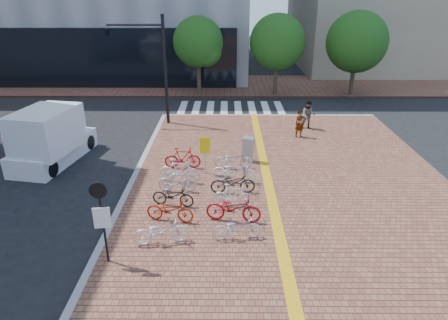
{
  "coord_description": "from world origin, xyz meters",
  "views": [
    {
      "loc": [
        0.17,
        -13.71,
        7.99
      ],
      "look_at": [
        0.07,
        1.72,
        1.3
      ],
      "focal_mm": 32.0,
      "sensor_mm": 36.0,
      "label": 1
    }
  ],
  "objects_px": {
    "bike_6": "(237,228)",
    "yellow_sign": "(205,148)",
    "bike_4": "(180,171)",
    "bike_9": "(233,183)",
    "bike_2": "(173,195)",
    "bike_10": "(234,171)",
    "utility_box": "(248,150)",
    "notice_sign": "(102,213)",
    "bike_0": "(161,231)",
    "box_truck": "(50,136)",
    "bike_8": "(233,196)",
    "bike_5": "(183,158)",
    "pedestrian_a": "(300,124)",
    "bike_7": "(233,208)",
    "traffic_light_pole": "(139,50)",
    "bike_11": "(233,159)",
    "pedestrian_b": "(308,115)",
    "bike_1": "(170,210)",
    "bike_3": "(177,181)"
  },
  "relations": [
    {
      "from": "bike_6",
      "to": "yellow_sign",
      "type": "xyz_separation_m",
      "value": [
        -1.31,
        5.18,
        0.79
      ]
    },
    {
      "from": "box_truck",
      "to": "traffic_light_pole",
      "type": "bearing_deg",
      "value": 59.2
    },
    {
      "from": "bike_9",
      "to": "utility_box",
      "type": "bearing_deg",
      "value": -16.36
    },
    {
      "from": "bike_0",
      "to": "box_truck",
      "type": "height_order",
      "value": "box_truck"
    },
    {
      "from": "bike_0",
      "to": "notice_sign",
      "type": "distance_m",
      "value": 2.22
    },
    {
      "from": "bike_6",
      "to": "yellow_sign",
      "type": "distance_m",
      "value": 5.4
    },
    {
      "from": "bike_1",
      "to": "box_truck",
      "type": "xyz_separation_m",
      "value": [
        -6.56,
        5.76,
        0.72
      ]
    },
    {
      "from": "bike_10",
      "to": "yellow_sign",
      "type": "xyz_separation_m",
      "value": [
        -1.3,
        0.85,
        0.71
      ]
    },
    {
      "from": "bike_8",
      "to": "bike_10",
      "type": "relative_size",
      "value": 0.81
    },
    {
      "from": "bike_10",
      "to": "notice_sign",
      "type": "distance_m",
      "value": 6.99
    },
    {
      "from": "bike_5",
      "to": "traffic_light_pole",
      "type": "height_order",
      "value": "traffic_light_pole"
    },
    {
      "from": "bike_8",
      "to": "utility_box",
      "type": "bearing_deg",
      "value": -5.43
    },
    {
      "from": "bike_2",
      "to": "notice_sign",
      "type": "relative_size",
      "value": 0.6
    },
    {
      "from": "bike_1",
      "to": "utility_box",
      "type": "xyz_separation_m",
      "value": [
        3.11,
        5.46,
        0.15
      ]
    },
    {
      "from": "pedestrian_a",
      "to": "notice_sign",
      "type": "bearing_deg",
      "value": -139.56
    },
    {
      "from": "bike_1",
      "to": "bike_9",
      "type": "relative_size",
      "value": 0.96
    },
    {
      "from": "utility_box",
      "to": "bike_7",
      "type": "bearing_deg",
      "value": -98.43
    },
    {
      "from": "bike_7",
      "to": "yellow_sign",
      "type": "bearing_deg",
      "value": 24.79
    },
    {
      "from": "bike_0",
      "to": "pedestrian_b",
      "type": "height_order",
      "value": "pedestrian_b"
    },
    {
      "from": "bike_6",
      "to": "yellow_sign",
      "type": "bearing_deg",
      "value": 6.63
    },
    {
      "from": "bike_4",
      "to": "bike_5",
      "type": "relative_size",
      "value": 1.08
    },
    {
      "from": "bike_5",
      "to": "pedestrian_a",
      "type": "relative_size",
      "value": 1.08
    },
    {
      "from": "yellow_sign",
      "to": "bike_0",
      "type": "bearing_deg",
      "value": -102.26
    },
    {
      "from": "bike_0",
      "to": "traffic_light_pole",
      "type": "relative_size",
      "value": 0.28
    },
    {
      "from": "pedestrian_b",
      "to": "bike_5",
      "type": "bearing_deg",
      "value": -130.63
    },
    {
      "from": "bike_6",
      "to": "pedestrian_a",
      "type": "xyz_separation_m",
      "value": [
        3.78,
        10.07,
        0.34
      ]
    },
    {
      "from": "box_truck",
      "to": "pedestrian_a",
      "type": "bearing_deg",
      "value": 14.1
    },
    {
      "from": "bike_10",
      "to": "bike_11",
      "type": "distance_m",
      "value": 1.4
    },
    {
      "from": "bike_7",
      "to": "utility_box",
      "type": "relative_size",
      "value": 1.64
    },
    {
      "from": "bike_3",
      "to": "bike_8",
      "type": "xyz_separation_m",
      "value": [
        2.31,
        -1.23,
        0.01
      ]
    },
    {
      "from": "bike_8",
      "to": "bike_11",
      "type": "height_order",
      "value": "bike_8"
    },
    {
      "from": "utility_box",
      "to": "bike_5",
      "type": "bearing_deg",
      "value": -165.35
    },
    {
      "from": "bike_2",
      "to": "bike_7",
      "type": "height_order",
      "value": "bike_7"
    },
    {
      "from": "bike_11",
      "to": "pedestrian_a",
      "type": "bearing_deg",
      "value": -43.08
    },
    {
      "from": "bike_2",
      "to": "bike_10",
      "type": "xyz_separation_m",
      "value": [
        2.41,
        2.09,
        0.08
      ]
    },
    {
      "from": "notice_sign",
      "to": "utility_box",
      "type": "bearing_deg",
      "value": 58.9
    },
    {
      "from": "utility_box",
      "to": "bike_11",
      "type": "bearing_deg",
      "value": -130.91
    },
    {
      "from": "bike_0",
      "to": "bike_11",
      "type": "bearing_deg",
      "value": -33.45
    },
    {
      "from": "bike_6",
      "to": "bike_9",
      "type": "height_order",
      "value": "bike_9"
    },
    {
      "from": "box_truck",
      "to": "bike_8",
      "type": "bearing_deg",
      "value": -28.01
    },
    {
      "from": "bike_4",
      "to": "bike_9",
      "type": "xyz_separation_m",
      "value": [
        2.3,
        -0.99,
        -0.07
      ]
    },
    {
      "from": "notice_sign",
      "to": "bike_7",
      "type": "bearing_deg",
      "value": 31.46
    },
    {
      "from": "bike_4",
      "to": "notice_sign",
      "type": "relative_size",
      "value": 0.66
    },
    {
      "from": "bike_4",
      "to": "bike_6",
      "type": "xyz_separation_m",
      "value": [
        2.38,
        -4.28,
        -0.11
      ]
    },
    {
      "from": "bike_7",
      "to": "bike_8",
      "type": "xyz_separation_m",
      "value": [
        0.01,
        1.03,
        -0.04
      ]
    },
    {
      "from": "bike_4",
      "to": "bike_8",
      "type": "xyz_separation_m",
      "value": [
        2.3,
        -2.12,
        -0.06
      ]
    },
    {
      "from": "notice_sign",
      "to": "traffic_light_pole",
      "type": "height_order",
      "value": "traffic_light_pole"
    },
    {
      "from": "bike_5",
      "to": "box_truck",
      "type": "bearing_deg",
      "value": 79.75
    },
    {
      "from": "traffic_light_pole",
      "to": "pedestrian_a",
      "type": "bearing_deg",
      "value": -15.41
    },
    {
      "from": "bike_2",
      "to": "bike_10",
      "type": "height_order",
      "value": "bike_10"
    }
  ]
}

